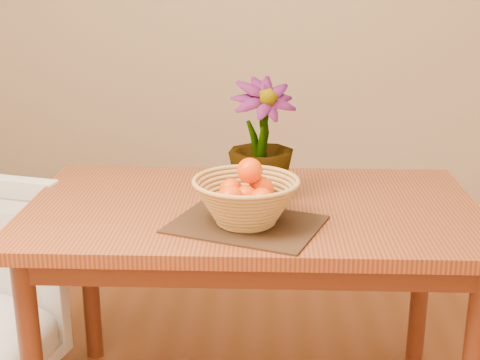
{
  "coord_description": "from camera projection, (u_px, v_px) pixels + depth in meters",
  "views": [
    {
      "loc": [
        0.03,
        -1.65,
        1.45
      ],
      "look_at": [
        -0.04,
        0.2,
        0.86
      ],
      "focal_mm": 50.0,
      "sensor_mm": 36.0,
      "label": 1
    }
  ],
  "objects": [
    {
      "name": "orange_pile",
      "position": [
        247.0,
        190.0,
        1.87
      ],
      "size": [
        0.16,
        0.16,
        0.13
      ],
      "rotation": [
        0.0,
        0.0,
        0.21
      ],
      "color": "#FE5004",
      "rests_on": "wicker_basket"
    },
    {
      "name": "table",
      "position": [
        252.0,
        230.0,
        2.1
      ],
      "size": [
        1.4,
        0.8,
        0.75
      ],
      "color": "brown",
      "rests_on": "floor"
    },
    {
      "name": "placemat",
      "position": [
        246.0,
        224.0,
        1.9
      ],
      "size": [
        0.49,
        0.43,
        0.01
      ],
      "primitive_type": "cube",
      "rotation": [
        0.0,
        0.0,
        -0.37
      ],
      "color": "#341E13",
      "rests_on": "table"
    },
    {
      "name": "wicker_basket",
      "position": [
        246.0,
        203.0,
        1.88
      ],
      "size": [
        0.3,
        0.3,
        0.12
      ],
      "color": "tan",
      "rests_on": "placemat"
    },
    {
      "name": "potted_plant",
      "position": [
        261.0,
        139.0,
        2.09
      ],
      "size": [
        0.27,
        0.27,
        0.37
      ],
      "primitive_type": "imported",
      "rotation": [
        0.0,
        0.0,
        0.36
      ],
      "color": "#144614",
      "rests_on": "table"
    }
  ]
}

